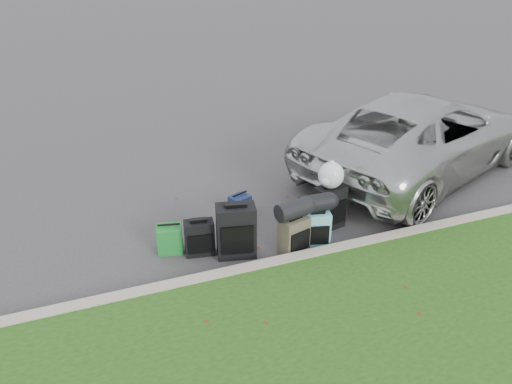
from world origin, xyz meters
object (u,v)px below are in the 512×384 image
object	(u,v)px
suitcase_olive	(294,236)
suitcase_large_black_right	(330,207)
suitcase_teal	(317,229)
suv	(421,134)
suitcase_small_black	(200,238)
tote_green	(170,239)
suitcase_large_black_left	(236,231)
tote_navy	(240,205)

from	to	relation	value
suitcase_olive	suitcase_large_black_right	xyz separation A→B (m)	(0.78, 0.44, 0.07)
suitcase_teal	suv	bearing A→B (deg)	43.69
suitcase_olive	suitcase_small_black	bearing A→B (deg)	144.42
suitcase_small_black	tote_green	xyz separation A→B (m)	(-0.37, 0.21, -0.06)
suv	suitcase_large_black_left	world-z (taller)	suv
suitcase_small_black	suitcase_large_black_left	bearing A→B (deg)	-14.77
suitcase_olive	suitcase_large_black_right	distance (m)	0.90
suv	suitcase_teal	bearing A→B (deg)	97.04
suitcase_small_black	tote_navy	bearing A→B (deg)	52.94
suv	tote_navy	size ratio (longest dim) A/B	16.07
suitcase_small_black	suitcase_olive	bearing A→B (deg)	-10.37
suitcase_large_black_left	suitcase_olive	xyz separation A→B (m)	(0.76, -0.23, -0.11)
tote_navy	suv	bearing A→B (deg)	-15.85
suitcase_teal	suitcase_large_black_right	distance (m)	0.57
suitcase_large_black_left	suitcase_teal	world-z (taller)	suitcase_large_black_left
suv	suitcase_large_black_left	xyz separation A→B (m)	(-4.07, -1.46, -0.34)
suv	tote_navy	world-z (taller)	suv
suitcase_small_black	suitcase_olive	distance (m)	1.30
suitcase_large_black_right	tote_green	bearing A→B (deg)	162.43
suitcase_large_black_left	suitcase_large_black_right	world-z (taller)	suitcase_large_black_left
suitcase_large_black_right	tote_navy	world-z (taller)	suitcase_large_black_right
suitcase_teal	suitcase_large_black_right	world-z (taller)	suitcase_large_black_right
suitcase_teal	suitcase_large_black_right	size ratio (longest dim) A/B	0.77
suitcase_olive	suv	bearing A→B (deg)	10.80
suitcase_small_black	suitcase_teal	bearing A→B (deg)	-4.31
suitcase_large_black_left	tote_green	world-z (taller)	suitcase_large_black_left
tote_green	suv	bearing A→B (deg)	24.33
suitcase_olive	suitcase_large_black_right	world-z (taller)	suitcase_large_black_right
suitcase_small_black	suitcase_large_black_left	world-z (taller)	suitcase_large_black_left
suitcase_teal	tote_green	size ratio (longest dim) A/B	1.35
suv	suitcase_teal	xyz separation A→B (m)	(-2.93, -1.63, -0.46)
suv	suitcase_small_black	distance (m)	4.73
suitcase_teal	tote_green	bearing A→B (deg)	178.02
suitcase_large_black_left	suitcase_teal	distance (m)	1.16
suitcase_olive	tote_green	xyz separation A→B (m)	(-1.60, 0.64, -0.08)
suv	suitcase_large_black_left	distance (m)	4.34
suitcase_large_black_right	tote_green	distance (m)	2.39
tote_green	suitcase_large_black_left	bearing A→B (deg)	-13.89
suitcase_large_black_left	suitcase_teal	xyz separation A→B (m)	(1.14, -0.18, -0.12)
suitcase_olive	suitcase_large_black_left	bearing A→B (deg)	147.23
suv	suitcase_small_black	size ratio (longest dim) A/B	10.30
suitcase_olive	suitcase_large_black_right	bearing A→B (deg)	13.20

